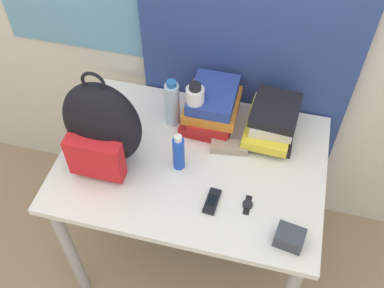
% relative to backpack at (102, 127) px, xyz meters
% --- Properties ---
extents(curtain_blue, '(0.90, 0.04, 2.50)m').
position_rel_backpack_xyz_m(curtain_blue, '(0.46, 0.48, 0.29)').
color(curtain_blue, navy).
rests_on(curtain_blue, ground_plane).
extents(desk, '(1.05, 0.75, 0.78)m').
position_rel_backpack_xyz_m(desk, '(0.33, 0.07, -0.29)').
color(desk, silver).
rests_on(desk, ground_plane).
extents(backpack, '(0.30, 0.22, 0.44)m').
position_rel_backpack_xyz_m(backpack, '(0.00, 0.00, 0.00)').
color(backpack, black).
rests_on(backpack, desk).
extents(book_stack_left, '(0.23, 0.26, 0.18)m').
position_rel_backpack_xyz_m(book_stack_left, '(0.35, 0.30, -0.10)').
color(book_stack_left, red).
rests_on(book_stack_left, desk).
extents(book_stack_center, '(0.21, 0.28, 0.17)m').
position_rel_backpack_xyz_m(book_stack_center, '(0.61, 0.29, -0.11)').
color(book_stack_center, black).
rests_on(book_stack_center, desk).
extents(water_bottle, '(0.06, 0.06, 0.23)m').
position_rel_backpack_xyz_m(water_bottle, '(0.20, 0.26, -0.08)').
color(water_bottle, silver).
rests_on(water_bottle, desk).
extents(sports_bottle, '(0.07, 0.07, 0.27)m').
position_rel_backpack_xyz_m(sports_bottle, '(0.30, 0.22, -0.06)').
color(sports_bottle, white).
rests_on(sports_bottle, desk).
extents(sunscreen_bottle, '(0.05, 0.05, 0.18)m').
position_rel_backpack_xyz_m(sunscreen_bottle, '(0.28, 0.03, -0.10)').
color(sunscreen_bottle, blue).
rests_on(sunscreen_bottle, desk).
extents(cell_phone, '(0.05, 0.11, 0.02)m').
position_rel_backpack_xyz_m(cell_phone, '(0.45, -0.10, -0.18)').
color(cell_phone, black).
rests_on(cell_phone, desk).
extents(sunglasses_case, '(0.16, 0.08, 0.04)m').
position_rel_backpack_xyz_m(sunglasses_case, '(0.46, 0.16, -0.17)').
color(sunglasses_case, gray).
rests_on(sunglasses_case, desk).
extents(camera_pouch, '(0.11, 0.09, 0.06)m').
position_rel_backpack_xyz_m(camera_pouch, '(0.74, -0.20, -0.16)').
color(camera_pouch, '#383D47').
rests_on(camera_pouch, desk).
extents(wristwatch, '(0.04, 0.08, 0.01)m').
position_rel_backpack_xyz_m(wristwatch, '(0.58, -0.08, -0.18)').
color(wristwatch, black).
rests_on(wristwatch, desk).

